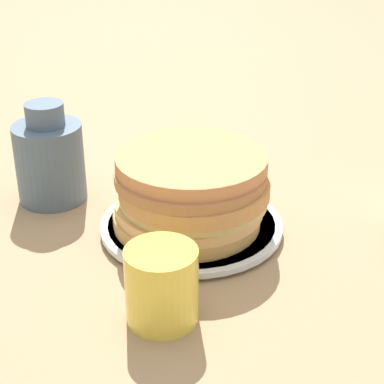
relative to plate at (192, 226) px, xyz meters
The scene contains 5 objects.
ground_plane 0.03m from the plate, 93.94° to the left, with size 4.00×4.00×0.00m, color #9E7F5B.
plate is the anchor object (origin of this frame).
pancake_stack 0.05m from the plate, 87.87° to the right, with size 0.19×0.19×0.09m.
juice_glass 0.17m from the plate, 29.66° to the right, with size 0.07×0.07×0.08m.
cream_jug 0.21m from the plate, 135.01° to the right, with size 0.09×0.09×0.13m.
Camera 1 is at (0.63, -0.25, 0.40)m, focal length 60.00 mm.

